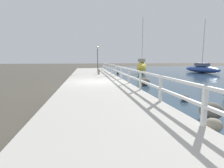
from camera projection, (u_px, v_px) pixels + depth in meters
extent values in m
plane|color=#4C473D|center=(96.00, 86.00, 12.48)|extent=(120.00, 120.00, 0.00)
cube|color=beige|center=(96.00, 84.00, 12.46)|extent=(4.36, 36.00, 0.32)
cube|color=white|center=(204.00, 106.00, 4.12)|extent=(0.10, 0.10, 0.99)
cube|color=white|center=(160.00, 89.00, 6.56)|extent=(0.10, 0.10, 0.99)
cube|color=white|center=(140.00, 80.00, 9.00)|extent=(0.10, 0.10, 0.99)
cube|color=white|center=(129.00, 76.00, 11.44)|extent=(0.10, 0.10, 0.99)
cube|color=white|center=(121.00, 73.00, 13.88)|extent=(0.10, 0.10, 0.99)
cube|color=white|center=(116.00, 71.00, 16.32)|extent=(0.10, 0.10, 0.99)
cube|color=white|center=(112.00, 69.00, 18.76)|extent=(0.10, 0.10, 0.99)
cube|color=white|center=(109.00, 68.00, 21.20)|extent=(0.10, 0.10, 0.99)
cube|color=white|center=(107.00, 67.00, 23.64)|extent=(0.10, 0.10, 0.99)
cube|color=white|center=(105.00, 66.00, 26.08)|extent=(0.10, 0.10, 0.99)
cube|color=white|center=(103.00, 66.00, 28.52)|extent=(0.10, 0.10, 0.99)
cube|color=white|center=(125.00, 68.00, 12.60)|extent=(0.09, 32.50, 0.08)
cube|color=white|center=(125.00, 74.00, 12.66)|extent=(0.09, 32.50, 0.08)
ellipsoid|color=#666056|center=(211.00, 111.00, 5.58)|extent=(0.73, 0.66, 0.55)
ellipsoid|color=slate|center=(118.00, 73.00, 22.35)|extent=(0.45, 0.41, 0.34)
ellipsoid|color=slate|center=(145.00, 81.00, 12.79)|extent=(0.72, 0.64, 0.54)
ellipsoid|color=gray|center=(213.00, 125.00, 4.63)|extent=(0.49, 0.44, 0.37)
ellipsoid|color=#666056|center=(185.00, 98.00, 8.05)|extent=(0.38, 0.34, 0.28)
cylinder|color=gray|center=(99.00, 72.00, 18.03)|extent=(0.23, 0.23, 0.44)
sphere|color=gray|center=(99.00, 70.00, 18.00)|extent=(0.21, 0.21, 0.21)
cylinder|color=#2D2D33|center=(98.00, 61.00, 20.33)|extent=(0.07, 0.07, 2.74)
sphere|color=beige|center=(97.00, 48.00, 20.11)|extent=(0.29, 0.29, 0.29)
ellipsoid|color=gold|center=(142.00, 68.00, 22.97)|extent=(2.69, 4.05, 1.49)
cube|color=#9E937F|center=(142.00, 60.00, 22.83)|extent=(1.35, 1.62, 0.42)
cylinder|color=silver|center=(142.00, 40.00, 22.46)|extent=(0.09, 0.09, 5.62)
ellipsoid|color=#2D4C9E|center=(202.00, 69.00, 24.13)|extent=(2.60, 5.95, 0.90)
cube|color=#4C566B|center=(202.00, 65.00, 24.03)|extent=(1.39, 1.82, 0.42)
cylinder|color=silver|center=(204.00, 43.00, 23.61)|extent=(0.09, 0.09, 6.22)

